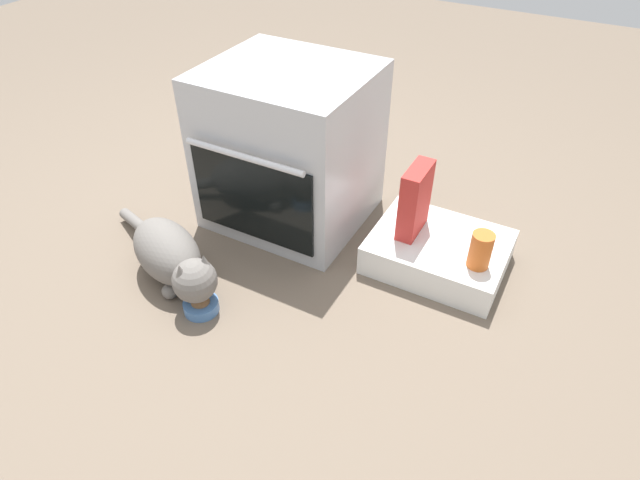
{
  "coord_description": "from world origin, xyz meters",
  "views": [
    {
      "loc": [
        1.01,
        -1.2,
        1.42
      ],
      "look_at": [
        0.32,
        0.07,
        0.25
      ],
      "focal_mm": 30.17,
      "sensor_mm": 36.0,
      "label": 1
    }
  ],
  "objects": [
    {
      "name": "oven",
      "position": [
        -0.03,
        0.45,
        0.33
      ],
      "size": [
        0.62,
        0.61,
        0.66
      ],
      "color": "#B7BABF",
      "rests_on": "ground"
    },
    {
      "name": "pantry_cabinet",
      "position": [
        0.65,
        0.43,
        0.06
      ],
      "size": [
        0.51,
        0.4,
        0.13
      ],
      "primitive_type": "cube",
      "color": "white",
      "rests_on": "ground"
    },
    {
      "name": "ground",
      "position": [
        0.0,
        0.0,
        0.0
      ],
      "size": [
        8.0,
        8.0,
        0.0
      ],
      "primitive_type": "plane",
      "color": "#6B5B4C"
    },
    {
      "name": "sauce_jar",
      "position": [
        0.82,
        0.35,
        0.2
      ],
      "size": [
        0.08,
        0.08,
        0.14
      ],
      "primitive_type": "cylinder",
      "color": "#D16023",
      "rests_on": "pantry_cabinet"
    },
    {
      "name": "cereal_box",
      "position": [
        0.53,
        0.43,
        0.27
      ],
      "size": [
        0.07,
        0.18,
        0.28
      ],
      "primitive_type": "cube",
      "color": "#B72D28",
      "rests_on": "pantry_cabinet"
    },
    {
      "name": "food_bowl",
      "position": [
        -0.01,
        -0.22,
        0.02
      ],
      "size": [
        0.13,
        0.13,
        0.07
      ],
      "color": "#4C7AB7",
      "rests_on": "ground"
    },
    {
      "name": "cat",
      "position": [
        -0.19,
        -0.14,
        0.12
      ],
      "size": [
        0.72,
        0.38,
        0.23
      ],
      "rotation": [
        0.0,
        0.0,
        -0.41
      ],
      "color": "slate",
      "rests_on": "ground"
    }
  ]
}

